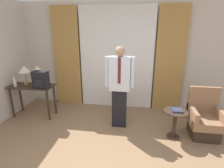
# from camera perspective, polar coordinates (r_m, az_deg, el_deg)

# --- Properties ---
(wall_back) EXTENTS (10.00, 0.06, 2.70)m
(wall_back) POSITION_cam_1_polar(r_m,az_deg,el_deg) (4.62, 1.65, 9.10)
(wall_back) COLOR beige
(wall_back) RESTS_ON ground_plane
(curtain_sheer_center) EXTENTS (1.86, 0.06, 2.58)m
(curtain_sheer_center) POSITION_cam_1_polar(r_m,az_deg,el_deg) (4.50, 1.45, 8.09)
(curtain_sheer_center) COLOR white
(curtain_sheer_center) RESTS_ON ground_plane
(curtain_drape_left) EXTENTS (0.69, 0.06, 2.58)m
(curtain_drape_left) POSITION_cam_1_polar(r_m,az_deg,el_deg) (4.84, -14.43, 8.24)
(curtain_drape_left) COLOR #B28442
(curtain_drape_left) RESTS_ON ground_plane
(curtain_drape_right) EXTENTS (0.69, 0.06, 2.58)m
(curtain_drape_right) POSITION_cam_1_polar(r_m,az_deg,el_deg) (4.54, 18.36, 7.25)
(curtain_drape_right) COLOR #B28442
(curtain_drape_right) RESTS_ON ground_plane
(desk) EXTENTS (1.03, 0.45, 0.77)m
(desk) POSITION_cam_1_polar(r_m,az_deg,el_deg) (4.55, -24.58, -2.22)
(desk) COLOR #38281E
(desk) RESTS_ON ground_plane
(table_lamp_left) EXTENTS (0.28, 0.28, 0.46)m
(table_lamp_left) POSITION_cam_1_polar(r_m,az_deg,el_deg) (4.55, -26.67, 4.22)
(table_lamp_left) COLOR #9E7F47
(table_lamp_left) RESTS_ON desk
(table_lamp_right) EXTENTS (0.28, 0.28, 0.46)m
(table_lamp_right) POSITION_cam_1_polar(r_m,az_deg,el_deg) (4.38, -23.22, 4.20)
(table_lamp_right) COLOR #9E7F47
(table_lamp_right) RESTS_ON desk
(bottle_near_edge) EXTENTS (0.07, 0.07, 0.25)m
(bottle_near_edge) POSITION_cam_1_polar(r_m,az_deg,el_deg) (4.56, -29.15, 0.46)
(bottle_near_edge) COLOR silver
(bottle_near_edge) RESTS_ON desk
(backpack) EXTENTS (0.33, 0.21, 0.38)m
(backpack) POSITION_cam_1_polar(r_m,az_deg,el_deg) (4.19, -22.28, 1.29)
(backpack) COLOR black
(backpack) RESTS_ON desk
(person) EXTENTS (0.60, 0.21, 1.73)m
(person) POSITION_cam_1_polar(r_m,az_deg,el_deg) (3.58, 2.50, -0.28)
(person) COLOR black
(person) RESTS_ON ground_plane
(armchair) EXTENTS (0.57, 0.59, 0.96)m
(armchair) POSITION_cam_1_polar(r_m,az_deg,el_deg) (3.95, 27.84, -10.23)
(armchair) COLOR #38281E
(armchair) RESTS_ON ground_plane
(side_table) EXTENTS (0.44, 0.44, 0.57)m
(side_table) POSITION_cam_1_polar(r_m,az_deg,el_deg) (3.61, 19.86, -10.91)
(side_table) COLOR #38281E
(side_table) RESTS_ON ground_plane
(book) EXTENTS (0.19, 0.20, 0.03)m
(book) POSITION_cam_1_polar(r_m,az_deg,el_deg) (3.54, 20.44, -7.95)
(book) COLOR #2D334C
(book) RESTS_ON side_table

